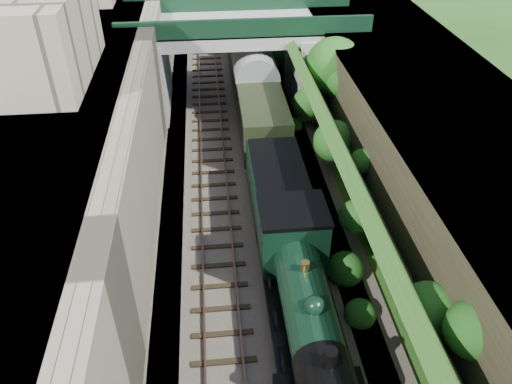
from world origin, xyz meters
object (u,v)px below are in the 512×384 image
(tree, at_px, (335,68))
(locomotive, at_px, (304,299))
(road_bridge, at_px, (249,52))
(tender, at_px, (278,193))

(tree, relative_size, locomotive, 0.65)
(locomotive, bearing_deg, tree, 73.55)
(road_bridge, bearing_deg, locomotive, -89.29)
(locomotive, bearing_deg, tender, 90.00)
(road_bridge, xyz_separation_m, locomotive, (0.26, -20.66, -2.18))
(road_bridge, height_order, tender, road_bridge)
(road_bridge, distance_m, tree, 6.86)
(tree, height_order, tender, tree)
(tree, distance_m, locomotive, 16.87)
(locomotive, relative_size, tender, 1.70)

